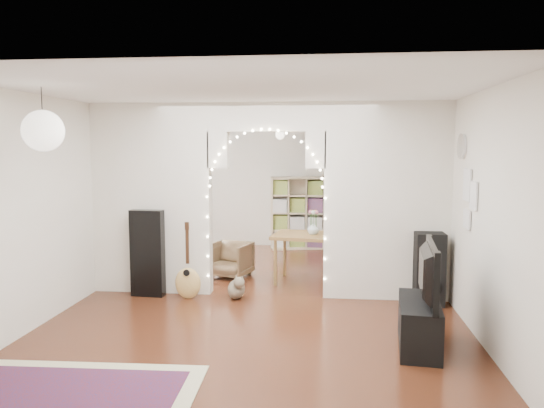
# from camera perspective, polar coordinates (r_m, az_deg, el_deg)

# --- Properties ---
(floor) EXTENTS (7.50, 7.50, 0.00)m
(floor) POSITION_cam_1_polar(r_m,az_deg,el_deg) (7.66, -0.57, -9.68)
(floor) COLOR black
(floor) RESTS_ON ground
(ceiling) EXTENTS (5.00, 7.50, 0.02)m
(ceiling) POSITION_cam_1_polar(r_m,az_deg,el_deg) (7.39, -0.59, 10.89)
(ceiling) COLOR white
(ceiling) RESTS_ON wall_back
(wall_back) EXTENTS (5.00, 0.02, 2.70)m
(wall_back) POSITION_cam_1_polar(r_m,az_deg,el_deg) (11.12, 1.70, 2.36)
(wall_back) COLOR silver
(wall_back) RESTS_ON floor
(wall_front) EXTENTS (5.00, 0.02, 2.70)m
(wall_front) POSITION_cam_1_polar(r_m,az_deg,el_deg) (3.75, -7.41, -5.37)
(wall_front) COLOR silver
(wall_front) RESTS_ON floor
(wall_left) EXTENTS (0.02, 7.50, 2.70)m
(wall_left) POSITION_cam_1_polar(r_m,az_deg,el_deg) (8.09, -18.46, 0.59)
(wall_left) COLOR silver
(wall_left) RESTS_ON floor
(wall_right) EXTENTS (0.02, 7.50, 2.70)m
(wall_right) POSITION_cam_1_polar(r_m,az_deg,el_deg) (7.53, 18.67, 0.19)
(wall_right) COLOR silver
(wall_right) RESTS_ON floor
(divider_wall) EXTENTS (5.00, 0.20, 2.70)m
(divider_wall) POSITION_cam_1_polar(r_m,az_deg,el_deg) (7.40, -0.58, 0.99)
(divider_wall) COLOR silver
(divider_wall) RESTS_ON floor
(fairy_lights) EXTENTS (1.64, 0.04, 1.60)m
(fairy_lights) POSITION_cam_1_polar(r_m,az_deg,el_deg) (7.26, -0.71, 1.88)
(fairy_lights) COLOR #FFEABF
(fairy_lights) RESTS_ON divider_wall
(window) EXTENTS (0.04, 1.20, 1.40)m
(window) POSITION_cam_1_polar(r_m,az_deg,el_deg) (9.73, -13.91, 2.51)
(window) COLOR white
(window) RESTS_ON wall_left
(wall_clock) EXTENTS (0.03, 0.31, 0.31)m
(wall_clock) POSITION_cam_1_polar(r_m,az_deg,el_deg) (6.90, 19.79, 5.87)
(wall_clock) COLOR white
(wall_clock) RESTS_ON wall_right
(picture_frames) EXTENTS (0.02, 0.50, 0.70)m
(picture_frames) POSITION_cam_1_polar(r_m,az_deg,el_deg) (6.54, 20.41, 0.58)
(picture_frames) COLOR white
(picture_frames) RESTS_ON wall_right
(paper_lantern) EXTENTS (0.40, 0.40, 0.40)m
(paper_lantern) POSITION_cam_1_polar(r_m,az_deg,el_deg) (5.64, -23.40, 7.25)
(paper_lantern) COLOR white
(paper_lantern) RESTS_ON ceiling
(ceiling_fan) EXTENTS (1.10, 1.10, 0.30)m
(ceiling_fan) POSITION_cam_1_polar(r_m,az_deg,el_deg) (9.36, 0.87, 8.06)
(ceiling_fan) COLOR #AD7739
(ceiling_fan) RESTS_ON ceiling
(area_rug) EXTENTS (2.24, 1.73, 0.02)m
(area_rug) POSITION_cam_1_polar(r_m,az_deg,el_deg) (4.95, -21.98, -19.26)
(area_rug) COLOR maroon
(area_rug) RESTS_ON floor
(guitar_case) EXTENTS (0.48, 0.19, 1.22)m
(guitar_case) POSITION_cam_1_polar(r_m,az_deg,el_deg) (7.65, -13.24, -5.17)
(guitar_case) COLOR black
(guitar_case) RESTS_ON floor
(acoustic_guitar) EXTENTS (0.38, 0.18, 0.91)m
(acoustic_guitar) POSITION_cam_1_polar(r_m,az_deg,el_deg) (7.44, -9.06, -7.09)
(acoustic_guitar) COLOR #B68D48
(acoustic_guitar) RESTS_ON floor
(tabby_cat) EXTENTS (0.37, 0.54, 0.37)m
(tabby_cat) POSITION_cam_1_polar(r_m,az_deg,el_deg) (7.42, -3.82, -9.03)
(tabby_cat) COLOR brown
(tabby_cat) RESTS_ON floor
(floor_speaker) EXTENTS (0.38, 0.34, 0.97)m
(floor_speaker) POSITION_cam_1_polar(r_m,az_deg,el_deg) (7.37, 16.56, -6.73)
(floor_speaker) COLOR black
(floor_speaker) RESTS_ON floor
(media_console) EXTENTS (0.50, 1.04, 0.50)m
(media_console) POSITION_cam_1_polar(r_m,az_deg,el_deg) (5.87, 15.55, -12.38)
(media_console) COLOR black
(media_console) RESTS_ON floor
(tv) EXTENTS (0.25, 1.08, 0.62)m
(tv) POSITION_cam_1_polar(r_m,az_deg,el_deg) (5.71, 15.71, -7.06)
(tv) COLOR black
(tv) RESTS_ON media_console
(bookcase) EXTENTS (1.48, 0.65, 1.48)m
(bookcase) POSITION_cam_1_polar(r_m,az_deg,el_deg) (10.91, 3.73, -0.95)
(bookcase) COLOR beige
(bookcase) RESTS_ON floor
(dining_table) EXTENTS (1.30, 0.96, 0.76)m
(dining_table) POSITION_cam_1_polar(r_m,az_deg,el_deg) (8.18, 4.44, -3.78)
(dining_table) COLOR brown
(dining_table) RESTS_ON floor
(flower_vase) EXTENTS (0.21, 0.21, 0.19)m
(flower_vase) POSITION_cam_1_polar(r_m,az_deg,el_deg) (8.15, 4.45, -2.61)
(flower_vase) COLOR silver
(flower_vase) RESTS_ON dining_table
(dining_chair_left) EXTENTS (0.75, 0.76, 0.57)m
(dining_chair_left) POSITION_cam_1_polar(r_m,az_deg,el_deg) (8.59, -4.54, -5.99)
(dining_chair_left) COLOR brown
(dining_chair_left) RESTS_ON floor
(dining_chair_right) EXTENTS (0.51, 0.52, 0.44)m
(dining_chair_right) POSITION_cam_1_polar(r_m,az_deg,el_deg) (9.33, 8.89, -5.47)
(dining_chair_right) COLOR brown
(dining_chair_right) RESTS_ON floor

